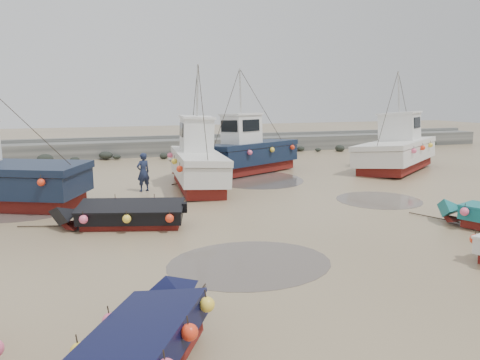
% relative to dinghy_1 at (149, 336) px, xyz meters
% --- Properties ---
extents(ground, '(120.00, 120.00, 0.00)m').
position_rel_dinghy_1_xyz_m(ground, '(5.93, 7.69, -0.55)').
color(ground, '#9E8866').
rests_on(ground, ground).
extents(seawall, '(60.00, 4.92, 1.50)m').
position_rel_dinghy_1_xyz_m(seawall, '(5.98, 29.68, 0.08)').
color(seawall, slate).
rests_on(seawall, ground).
extents(puddle_a, '(4.72, 4.72, 0.01)m').
position_rel_dinghy_1_xyz_m(puddle_a, '(3.41, 4.21, -0.55)').
color(puddle_a, '#524942').
rests_on(puddle_a, ground).
extents(puddle_b, '(3.83, 3.83, 0.01)m').
position_rel_dinghy_1_xyz_m(puddle_b, '(11.79, 9.97, -0.55)').
color(puddle_b, '#524942').
rests_on(puddle_b, ground).
extents(puddle_c, '(4.47, 4.47, 0.01)m').
position_rel_dinghy_1_xyz_m(puddle_c, '(-3.38, 12.93, -0.55)').
color(puddle_c, '#524942').
rests_on(puddle_c, ground).
extents(puddle_d, '(5.34, 5.34, 0.01)m').
position_rel_dinghy_1_xyz_m(puddle_d, '(8.40, 16.94, -0.55)').
color(puddle_d, '#524942').
rests_on(puddle_d, ground).
extents(dinghy_1, '(3.62, 5.28, 1.43)m').
position_rel_dinghy_1_xyz_m(dinghy_1, '(0.00, 0.00, 0.00)').
color(dinghy_1, maroon).
rests_on(dinghy_1, ground).
extents(dinghy_4, '(5.93, 2.78, 1.43)m').
position_rel_dinghy_1_xyz_m(dinghy_4, '(0.34, 9.26, -0.01)').
color(dinghy_4, maroon).
rests_on(dinghy_4, ground).
extents(cabin_boat_1, '(3.11, 9.57, 6.22)m').
position_rel_dinghy_1_xyz_m(cabin_boat_1, '(4.68, 15.76, 0.81)').
color(cabin_boat_1, maroon).
rests_on(cabin_boat_1, ground).
extents(cabin_boat_2, '(8.92, 5.38, 6.22)m').
position_rel_dinghy_1_xyz_m(cabin_boat_2, '(8.56, 18.94, 0.81)').
color(cabin_boat_2, maroon).
rests_on(cabin_boat_2, ground).
extents(cabin_boat_3, '(9.56, 7.65, 6.22)m').
position_rel_dinghy_1_xyz_m(cabin_boat_3, '(18.49, 17.28, 0.77)').
color(cabin_boat_3, maroon).
rests_on(cabin_boat_3, ground).
extents(person, '(0.82, 0.70, 1.92)m').
position_rel_dinghy_1_xyz_m(person, '(1.96, 15.48, -0.55)').
color(person, '#1B233E').
rests_on(person, ground).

